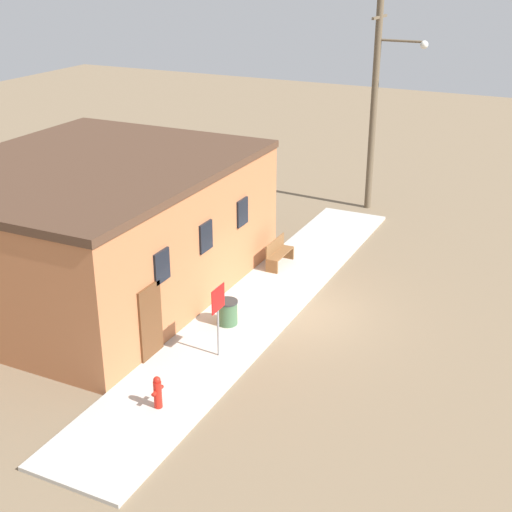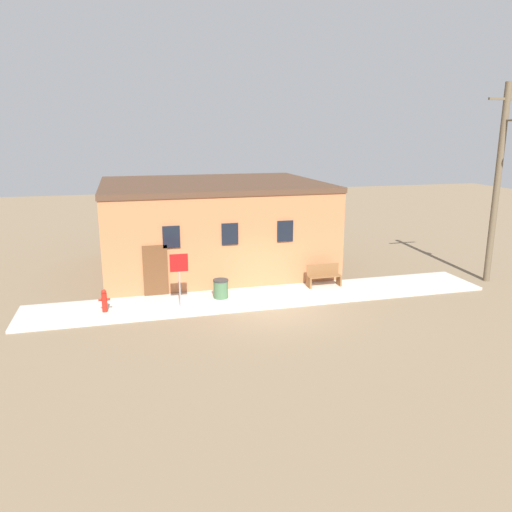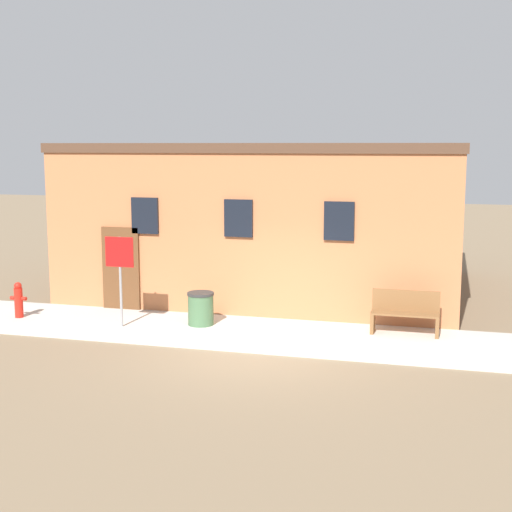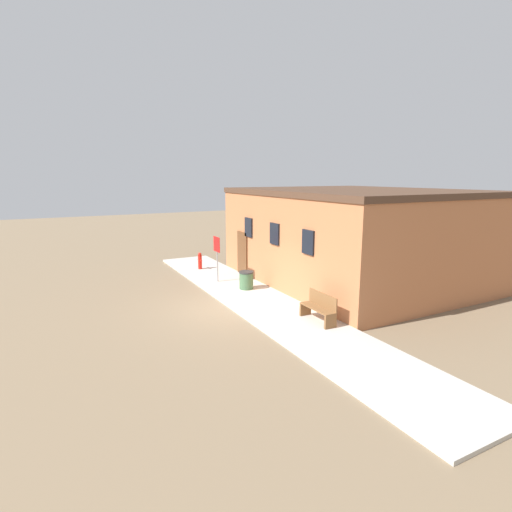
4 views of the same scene
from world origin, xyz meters
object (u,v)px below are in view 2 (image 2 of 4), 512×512
Objects in this scene: bench at (324,276)px; utility_pole at (499,180)px; trash_bin at (221,289)px; stop_sign at (179,270)px; fire_hydrant at (104,301)px.

bench is 8.72m from utility_pole.
stop_sign is at bearing -159.54° from trash_bin.
fire_hydrant is at bearing 179.76° from utility_pole.
bench reaches higher than trash_bin.
stop_sign is at bearing -3.45° from fire_hydrant.
stop_sign reaches higher than bench.
bench is at bearing 5.17° from trash_bin.
stop_sign is at bearing -179.60° from utility_pole.
trash_bin is 0.09× the size of utility_pole.
utility_pole is at bearing -7.12° from bench.
trash_bin is at bearing 20.46° from stop_sign.
utility_pole is at bearing -0.24° from fire_hydrant.
trash_bin is at bearing 177.49° from utility_pole.
utility_pole reaches higher than fire_hydrant.
fire_hydrant is at bearing -174.05° from trash_bin.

